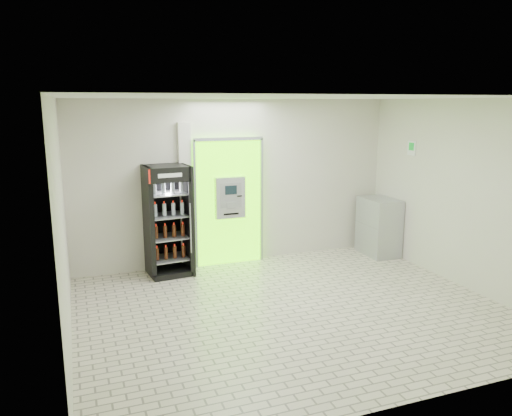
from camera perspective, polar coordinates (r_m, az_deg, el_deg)
ground at (r=7.37m, az=4.17°, el=-11.51°), size 6.00×6.00×0.00m
room_shell at (r=6.85m, az=4.40°, el=2.76°), size 6.00×6.00×6.00m
atm_assembly at (r=9.12m, az=-3.16°, el=0.81°), size 1.30×0.24×2.33m
pillar at (r=8.94m, az=-8.02°, el=1.32°), size 0.22×0.11×2.60m
beverage_cooler at (r=8.69m, az=-10.01°, el=-1.67°), size 0.77×0.72×1.90m
steel_cabinet at (r=10.06m, az=13.85°, el=-2.07°), size 0.57×0.84×1.11m
exit_sign at (r=9.56m, az=17.38°, el=6.56°), size 0.02×0.22×0.26m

